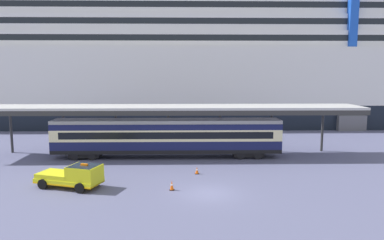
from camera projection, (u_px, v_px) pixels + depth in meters
name	position (u px, v px, depth m)	size (l,w,h in m)	color
ground_plane	(209.00, 193.00, 26.32)	(400.00, 400.00, 0.00)	#535677
cruise_ship	(282.00, 53.00, 67.13)	(167.86, 27.29, 38.81)	black
platform_canopy	(167.00, 109.00, 37.39)	(41.49, 5.04, 5.50)	#BABABA
train_carriage	(167.00, 136.00, 37.34)	(24.05, 2.81, 4.11)	black
service_truck	(74.00, 176.00, 27.46)	(5.57, 3.50, 2.02)	yellow
traffic_cone_near	(197.00, 170.00, 31.35)	(0.36, 0.36, 0.66)	black
traffic_cone_mid	(172.00, 185.00, 26.97)	(0.36, 0.36, 0.77)	black
dockside_crane	(357.00, 26.00, 54.63)	(16.65, 4.40, 52.88)	#595960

